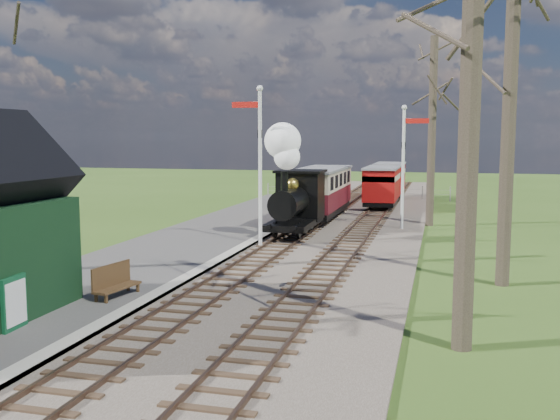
{
  "coord_description": "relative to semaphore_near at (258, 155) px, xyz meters",
  "views": [
    {
      "loc": [
        6.01,
        -6.81,
        4.31
      ],
      "look_at": [
        0.25,
        15.35,
        1.6
      ],
      "focal_mm": 40.0,
      "sensor_mm": 36.0,
      "label": 1
    }
  ],
  "objects": [
    {
      "name": "bare_trees",
      "position": [
        2.1,
        -5.9,
        1.59
      ],
      "size": [
        15.51,
        22.39,
        12.0
      ],
      "color": "#382D23",
      "rests_on": "ground"
    },
    {
      "name": "semaphore_far",
      "position": [
        5.14,
        6.0,
        -0.27
      ],
      "size": [
        1.22,
        0.24,
        5.72
      ],
      "color": "silver",
      "rests_on": "ground"
    },
    {
      "name": "bench",
      "position": [
        -1.32,
        -8.66,
        -3.03
      ],
      "size": [
        0.67,
        1.52,
        0.84
      ],
      "color": "#452E18",
      "rests_on": "platform"
    },
    {
      "name": "ballast_bed",
      "position": [
        2.07,
        6.0,
        -3.57
      ],
      "size": [
        8.0,
        60.0,
        0.1
      ],
      "primitive_type": "cube",
      "color": "brown",
      "rests_on": "ground"
    },
    {
      "name": "red_carriage_b",
      "position": [
        3.37,
        19.84,
        -2.22
      ],
      "size": [
        1.91,
        4.72,
        2.01
      ],
      "color": "black",
      "rests_on": "ground"
    },
    {
      "name": "fence_line",
      "position": [
        1.07,
        20.0,
        -3.07
      ],
      "size": [
        12.6,
        0.08,
        1.0
      ],
      "color": "slate",
      "rests_on": "ground"
    },
    {
      "name": "platform",
      "position": [
        -2.73,
        -2.0,
        -3.52
      ],
      "size": [
        5.0,
        44.0,
        0.2
      ],
      "primitive_type": "cube",
      "color": "#474442",
      "rests_on": "ground"
    },
    {
      "name": "red_carriage_a",
      "position": [
        3.37,
        14.34,
        -2.22
      ],
      "size": [
        1.91,
        4.72,
        2.01
      ],
      "color": "black",
      "rests_on": "ground"
    },
    {
      "name": "coach",
      "position": [
        0.77,
        8.68,
        -2.05
      ],
      "size": [
        2.17,
        7.45,
        2.29
      ],
      "color": "black",
      "rests_on": "ground"
    },
    {
      "name": "locomotive",
      "position": [
        0.76,
        2.62,
        -1.48
      ],
      "size": [
        1.86,
        4.35,
        4.66
      ],
      "color": "black",
      "rests_on": "ground"
    },
    {
      "name": "track_far",
      "position": [
        3.37,
        6.0,
        -3.52
      ],
      "size": [
        1.6,
        60.0,
        0.15
      ],
      "color": "brown",
      "rests_on": "ground"
    },
    {
      "name": "distant_hills",
      "position": [
        2.17,
        48.38,
        -19.83
      ],
      "size": [
        114.4,
        48.0,
        22.02
      ],
      "color": "#385B23",
      "rests_on": "ground"
    },
    {
      "name": "sign_board",
      "position": [
        -1.97,
        -11.69,
        -2.84
      ],
      "size": [
        0.14,
        0.79,
        1.15
      ],
      "color": "#0F4828",
      "rests_on": "platform"
    },
    {
      "name": "coping_strip",
      "position": [
        -0.43,
        -2.0,
        -3.52
      ],
      "size": [
        0.4,
        44.0,
        0.21
      ],
      "primitive_type": "cube",
      "color": "#B2AD9E",
      "rests_on": "ground"
    },
    {
      "name": "track_near",
      "position": [
        0.77,
        6.0,
        -3.52
      ],
      "size": [
        1.6,
        60.0,
        0.15
      ],
      "color": "brown",
      "rests_on": "ground"
    },
    {
      "name": "semaphore_near",
      "position": [
        0.0,
        0.0,
        0.0
      ],
      "size": [
        1.22,
        0.24,
        6.22
      ],
      "color": "silver",
      "rests_on": "ground"
    }
  ]
}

